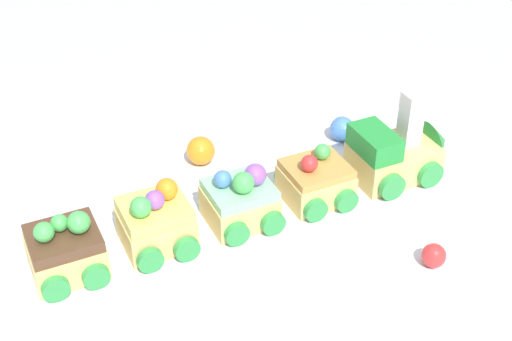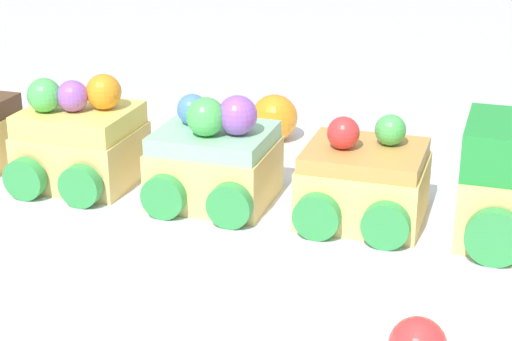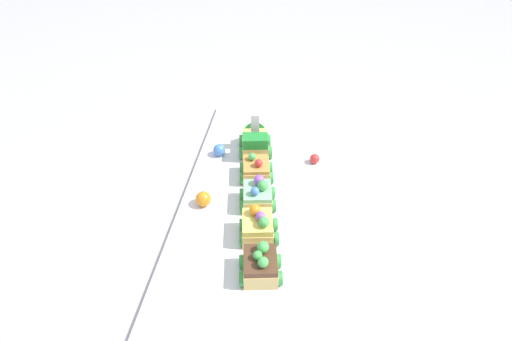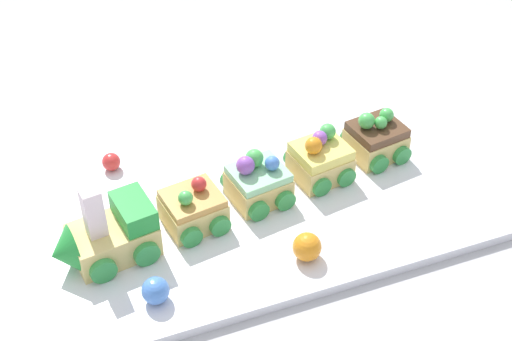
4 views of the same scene
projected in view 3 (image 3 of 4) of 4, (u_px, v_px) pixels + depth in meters
ground_plane at (264, 200)px, 0.83m from camera, size 10.00×10.00×0.00m
display_board at (264, 198)px, 0.82m from camera, size 0.68×0.33×0.01m
cake_train_locomotive at (255, 140)px, 0.93m from camera, size 0.12×0.08×0.09m
cake_car_caramel at (256, 170)px, 0.85m from camera, size 0.07×0.08×0.06m
cake_car_mint at (258, 196)px, 0.79m from camera, size 0.07×0.08×0.06m
cake_car_lemon at (259, 227)px, 0.72m from camera, size 0.07×0.08×0.06m
cake_car_chocolate at (261, 266)px, 0.66m from camera, size 0.07×0.08×0.06m
gumball_blue at (219, 150)px, 0.92m from camera, size 0.03×0.03×0.03m
gumball_red at (315, 159)px, 0.90m from camera, size 0.02×0.02×0.02m
gumball_orange at (203, 199)px, 0.79m from camera, size 0.03×0.03×0.03m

